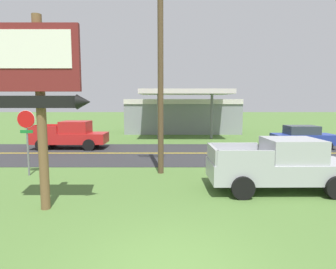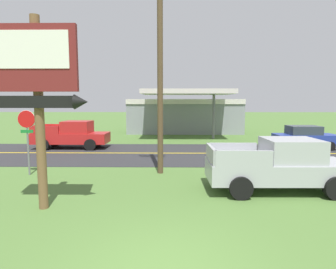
% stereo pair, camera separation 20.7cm
% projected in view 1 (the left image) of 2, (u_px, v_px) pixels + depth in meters
% --- Properties ---
extents(road_asphalt, '(140.00, 8.00, 0.02)m').
position_uv_depth(road_asphalt, '(168.00, 153.00, 18.57)').
color(road_asphalt, '#2B2B2D').
rests_on(road_asphalt, ground).
extents(road_centre_line, '(126.00, 0.20, 0.01)m').
position_uv_depth(road_centre_line, '(168.00, 153.00, 18.57)').
color(road_centre_line, gold).
rests_on(road_centre_line, road_asphalt).
extents(motel_sign, '(2.81, 0.54, 5.84)m').
position_uv_depth(motel_sign, '(40.00, 81.00, 8.37)').
color(motel_sign, brown).
rests_on(motel_sign, ground).
extents(stop_sign, '(0.80, 0.08, 2.95)m').
position_uv_depth(stop_sign, '(26.00, 131.00, 12.78)').
color(stop_sign, slate).
rests_on(stop_sign, ground).
extents(utility_pole, '(1.65, 0.26, 9.21)m').
position_uv_depth(utility_pole, '(160.00, 67.00, 12.91)').
color(utility_pole, brown).
rests_on(utility_pole, ground).
extents(gas_station, '(12.00, 11.50, 4.40)m').
position_uv_depth(gas_station, '(182.00, 115.00, 31.56)').
color(gas_station, gray).
rests_on(gas_station, ground).
extents(pickup_silver_parked_on_lawn, '(5.22, 2.28, 1.96)m').
position_uv_depth(pickup_silver_parked_on_lawn, '(280.00, 165.00, 10.73)').
color(pickup_silver_parked_on_lawn, '#A8AAAF').
rests_on(pickup_silver_parked_on_lawn, ground).
extents(pickup_red_on_road, '(5.20, 2.24, 1.96)m').
position_uv_depth(pickup_red_on_road, '(70.00, 135.00, 20.44)').
color(pickup_red_on_road, red).
rests_on(pickup_red_on_road, ground).
extents(car_blue_near_lane, '(4.20, 2.00, 1.64)m').
position_uv_depth(car_blue_near_lane, '(302.00, 137.00, 20.48)').
color(car_blue_near_lane, '#233893').
rests_on(car_blue_near_lane, ground).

